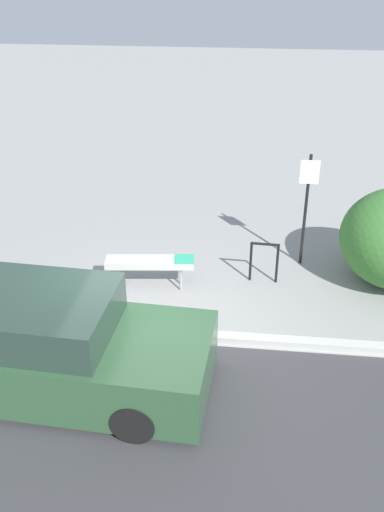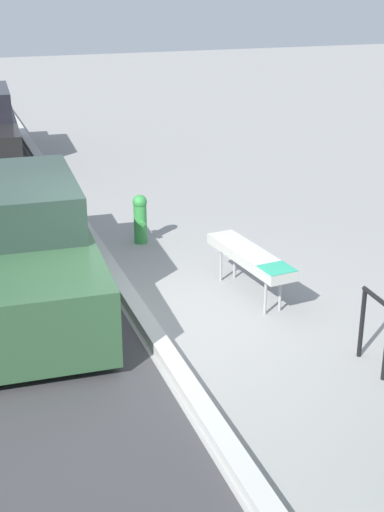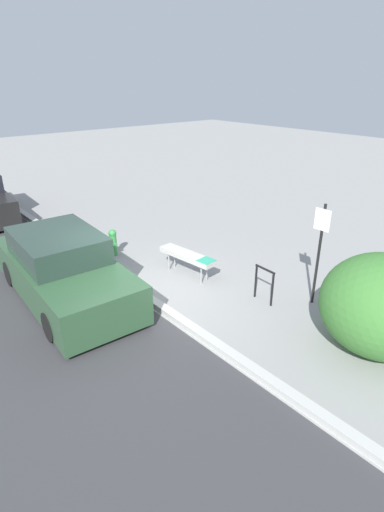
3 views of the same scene
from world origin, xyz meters
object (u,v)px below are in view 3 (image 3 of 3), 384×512
bike_rack (264,281)px  sign_post (319,246)px  parked_car_near (63,270)px  bench (187,256)px  fire_hydrant (113,241)px

bike_rack → sign_post: sign_post is taller
parked_car_near → bench: bearing=74.2°
sign_post → parked_car_near: size_ratio=0.49×
bike_rack → sign_post: (0.76, 0.79, 0.88)m
bike_rack → parked_car_near: parked_car_near is taller
bench → parked_car_near: (-0.97, -2.83, 0.15)m
bench → sign_post: 3.24m
parked_car_near → sign_post: bearing=50.0°
bench → parked_car_near: 2.99m
bench → bike_rack: (2.10, 0.47, -0.03)m
fire_hydrant → parked_car_near: parked_car_near is taller
sign_post → parked_car_near: (-3.83, -4.10, -0.70)m
bike_rack → fire_hydrant: bearing=-164.2°
fire_hydrant → parked_car_near: 2.48m
parked_car_near → fire_hydrant: bearing=127.1°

